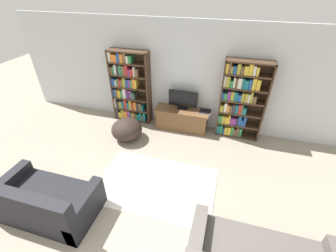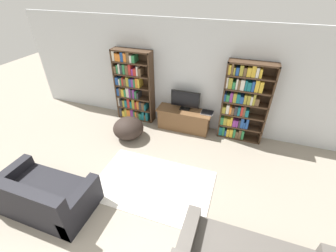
{
  "view_description": "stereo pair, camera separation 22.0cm",
  "coord_description": "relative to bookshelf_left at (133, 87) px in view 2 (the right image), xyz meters",
  "views": [
    {
      "loc": [
        1.12,
        -0.84,
        3.33
      ],
      "look_at": [
        0.03,
        2.93,
        0.7
      ],
      "focal_mm": 24.0,
      "sensor_mm": 36.0,
      "label": 1
    },
    {
      "loc": [
        1.33,
        -0.77,
        3.33
      ],
      "look_at": [
        0.03,
        2.93,
        0.7
      ],
      "focal_mm": 24.0,
      "sensor_mm": 36.0,
      "label": 2
    }
  ],
  "objects": [
    {
      "name": "television",
      "position": [
        1.44,
        -0.04,
        -0.1
      ],
      "size": [
        0.72,
        0.16,
        0.49
      ],
      "color": "black",
      "rests_on": "tv_stand"
    },
    {
      "name": "tv_stand",
      "position": [
        1.44,
        -0.1,
        -0.63
      ],
      "size": [
        1.36,
        0.45,
        0.54
      ],
      "color": "brown",
      "rests_on": "ground_plane"
    },
    {
      "name": "bookshelf_left",
      "position": [
        0.0,
        0.0,
        0.0
      ],
      "size": [
        1.01,
        0.3,
        1.88
      ],
      "color": "#422D1E",
      "rests_on": "ground_plane"
    },
    {
      "name": "couch_left_sectional",
      "position": [
        -0.12,
        -3.19,
        -0.63
      ],
      "size": [
        1.63,
        0.9,
        0.83
      ],
      "color": "black",
      "rests_on": "ground_plane"
    },
    {
      "name": "beanbag_ottoman",
      "position": [
        0.27,
        -0.9,
        -0.65
      ],
      "size": [
        0.73,
        0.73,
        0.51
      ],
      "primitive_type": "ellipsoid",
      "color": "#2D231E",
      "rests_on": "ground_plane"
    },
    {
      "name": "area_rug",
      "position": [
        1.42,
        -2.13,
        -0.9
      ],
      "size": [
        2.21,
        1.42,
        0.02
      ],
      "color": "white",
      "rests_on": "ground_plane"
    },
    {
      "name": "laptop",
      "position": [
        2.01,
        -0.05,
        -0.35
      ],
      "size": [
        0.29,
        0.26,
        0.03
      ],
      "color": "#B7B7BC",
      "rests_on": "tv_stand"
    },
    {
      "name": "bookshelf_right",
      "position": [
        2.76,
        0.0,
        0.05
      ],
      "size": [
        1.01,
        0.3,
        1.88
      ],
      "color": "#422D1E",
      "rests_on": "ground_plane"
    },
    {
      "name": "wall_back",
      "position": [
        1.34,
        0.18,
        0.39
      ],
      "size": [
        8.8,
        0.06,
        2.6
      ],
      "color": "silver",
      "rests_on": "ground_plane"
    }
  ]
}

